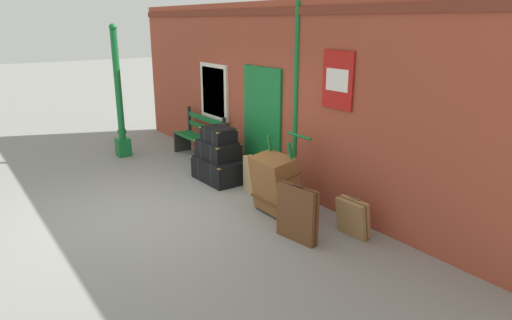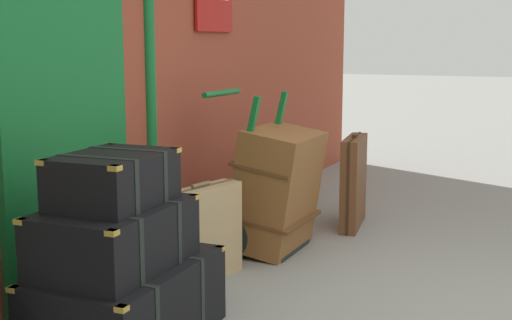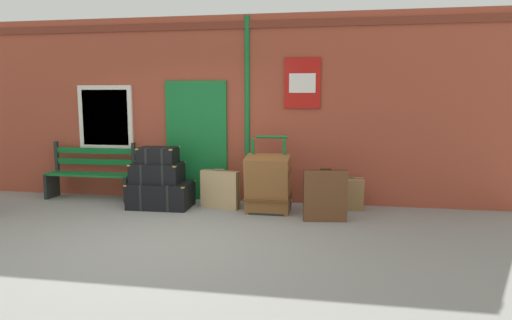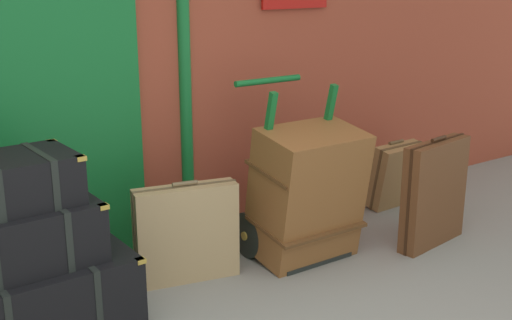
% 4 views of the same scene
% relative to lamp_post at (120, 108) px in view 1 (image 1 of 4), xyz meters
% --- Properties ---
extents(ground_plane, '(60.00, 60.00, 0.00)m').
position_rel_lamp_post_xyz_m(ground_plane, '(3.29, -0.85, -1.06)').
color(ground_plane, gray).
extents(brick_facade, '(10.40, 0.35, 3.20)m').
position_rel_lamp_post_xyz_m(brick_facade, '(3.27, 1.75, 0.53)').
color(brick_facade, '#9E422D').
rests_on(brick_facade, ground).
extents(lamp_post, '(0.28, 0.28, 2.82)m').
position_rel_lamp_post_xyz_m(lamp_post, '(0.00, 0.00, 0.00)').
color(lamp_post, '#146B2D').
rests_on(lamp_post, ground).
extents(platform_bench, '(1.60, 0.43, 1.01)m').
position_rel_lamp_post_xyz_m(platform_bench, '(1.15, 1.31, -0.62)').
color(platform_bench, '#146B2D').
rests_on(platform_bench, ground).
extents(steamer_trunk_base, '(1.03, 0.67, 0.43)m').
position_rel_lamp_post_xyz_m(steamer_trunk_base, '(2.64, 0.89, -0.85)').
color(steamer_trunk_base, black).
rests_on(steamer_trunk_base, ground).
extents(steamer_trunk_middle, '(0.83, 0.58, 0.33)m').
position_rel_lamp_post_xyz_m(steamer_trunk_middle, '(2.58, 0.91, -0.48)').
color(steamer_trunk_middle, black).
rests_on(steamer_trunk_middle, steamer_trunk_base).
extents(steamer_trunk_top, '(0.63, 0.48, 0.27)m').
position_rel_lamp_post_xyz_m(steamer_trunk_top, '(2.60, 0.92, -0.19)').
color(steamer_trunk_top, black).
rests_on(steamer_trunk_top, steamer_trunk_middle).
extents(porters_trolley, '(0.71, 0.64, 1.19)m').
position_rel_lamp_post_xyz_m(porters_trolley, '(4.44, 0.99, -0.79)').
color(porters_trolley, black).
rests_on(porters_trolley, ground).
extents(large_brown_trunk, '(0.70, 0.56, 0.94)m').
position_rel_lamp_post_xyz_m(large_brown_trunk, '(4.44, 0.82, -0.60)').
color(large_brown_trunk, brown).
rests_on(large_brown_trunk, ground).
extents(suitcase_slate, '(0.65, 0.23, 0.80)m').
position_rel_lamp_post_xyz_m(suitcase_slate, '(5.35, 0.50, -0.68)').
color(suitcase_slate, brown).
rests_on(suitcase_slate, ground).
extents(suitcase_beige, '(0.67, 0.30, 0.66)m').
position_rel_lamp_post_xyz_m(suitcase_beige, '(3.62, 1.00, -0.75)').
color(suitcase_beige, tan).
rests_on(suitcase_beige, ground).
extents(suitcase_charcoal, '(0.49, 0.26, 0.56)m').
position_rel_lamp_post_xyz_m(suitcase_charcoal, '(5.70, 1.20, -0.79)').
color(suitcase_charcoal, olive).
rests_on(suitcase_charcoal, ground).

